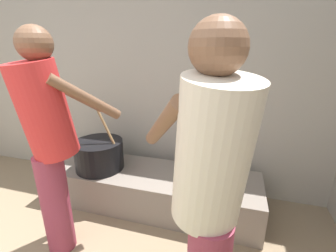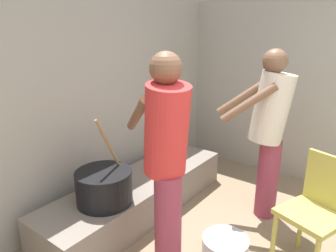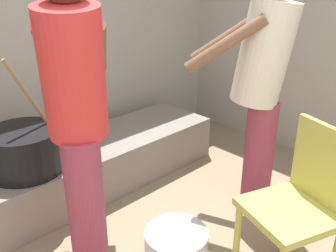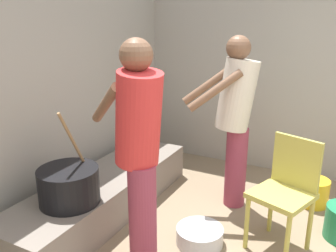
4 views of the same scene
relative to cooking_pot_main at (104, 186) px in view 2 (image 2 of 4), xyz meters
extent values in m
cube|color=#9E998E|center=(-0.12, 0.57, 0.57)|extent=(5.03, 0.20, 2.12)
cube|color=slate|center=(0.48, 0.05, -0.32)|extent=(2.13, 0.60, 0.35)
cylinder|color=black|center=(0.00, 0.00, 0.00)|extent=(0.47, 0.47, 0.28)
cylinder|color=#937047|center=(0.08, 0.00, 0.34)|extent=(0.26, 0.04, 0.51)
cylinder|color=#8C3347|center=(1.18, -0.97, -0.11)|extent=(0.20, 0.20, 0.77)
cylinder|color=beige|center=(1.17, -0.95, 0.59)|extent=(0.46, 0.49, 0.66)
sphere|color=brown|center=(1.16, -0.94, 1.00)|extent=(0.21, 0.21, 0.21)
cylinder|color=brown|center=(1.14, -0.68, 0.66)|extent=(0.33, 0.43, 0.36)
cylinder|color=brown|center=(0.92, -0.83, 0.66)|extent=(0.33, 0.43, 0.36)
cylinder|color=#8C3347|center=(0.03, -0.65, -0.10)|extent=(0.20, 0.20, 0.78)
cylinder|color=red|center=(0.04, -0.62, 0.61)|extent=(0.46, 0.49, 0.67)
sphere|color=brown|center=(0.05, -0.62, 1.02)|extent=(0.22, 0.22, 0.22)
cylinder|color=brown|center=(0.29, -0.50, 0.67)|extent=(0.32, 0.44, 0.36)
cylinder|color=brown|center=(0.06, -0.35, 0.67)|extent=(0.32, 0.44, 0.36)
cylinder|color=#B2A847|center=(0.56, -1.26, -0.27)|extent=(0.04, 0.04, 0.44)
cylinder|color=#B2A847|center=(0.88, -1.38, -0.27)|extent=(0.04, 0.04, 0.44)
cube|color=#B2A847|center=(0.66, -1.48, -0.03)|extent=(0.51, 0.51, 0.04)
cube|color=#B2A847|center=(0.83, -1.54, 0.19)|extent=(0.16, 0.37, 0.40)
cylinder|color=#B7B7BC|center=(0.44, -0.92, -0.43)|extent=(0.38, 0.38, 0.13)
camera|label=1|loc=(1.24, -1.82, 1.00)|focal=25.15mm
camera|label=2|loc=(-1.53, -1.82, 1.25)|focal=32.99mm
camera|label=3|loc=(-0.81, -2.14, 1.06)|focal=39.57mm
camera|label=4|loc=(-1.83, -1.82, 1.24)|focal=37.58mm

